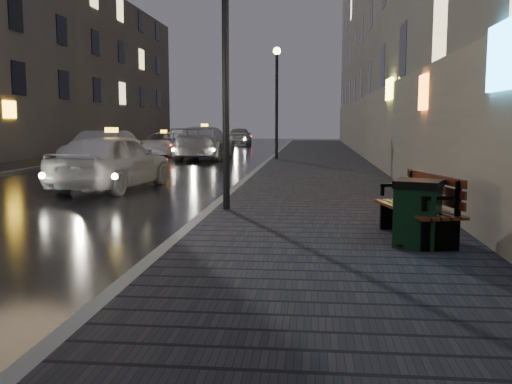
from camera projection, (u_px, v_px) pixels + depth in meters
sidewalk at (319, 162)px, 26.34m from camera, size 4.60×58.00×0.15m
curb at (268, 162)px, 26.58m from camera, size 0.20×58.00×0.15m
sidewalk_far at (58, 160)px, 27.59m from camera, size 2.40×58.00×0.15m
curb_far at (84, 161)px, 27.46m from camera, size 0.20×58.00×0.15m
building_near at (383, 32)px, 29.18m from camera, size 1.80×50.00×13.00m
building_far_c at (97, 76)px, 45.17m from camera, size 6.00×22.00×11.00m
lamp_near at (225, 43)px, 11.31m from camera, size 0.36×0.36×5.28m
lamp_far at (277, 89)px, 27.11m from camera, size 0.36×0.36×5.28m
bench at (422, 206)px, 8.70m from camera, size 1.12×2.07×1.00m
trash_bin at (418, 213)px, 8.19m from camera, size 0.81×0.81×0.96m
taxi_near at (112, 161)px, 16.30m from camera, size 2.57×5.01×1.63m
car_left_mid at (102, 150)px, 23.10m from camera, size 1.81×4.80×1.56m
taxi_mid at (205, 143)px, 29.64m from camera, size 2.52×5.88×1.69m
taxi_far at (164, 144)px, 32.78m from camera, size 2.58×4.92×1.32m
car_far at (239, 136)px, 45.79m from camera, size 2.02×4.55×1.52m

